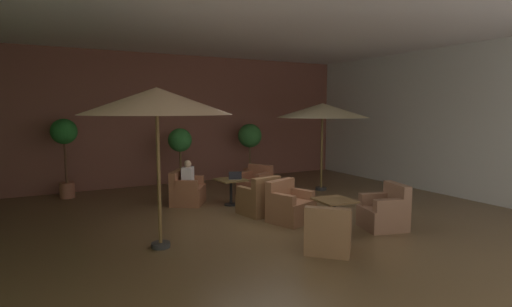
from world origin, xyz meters
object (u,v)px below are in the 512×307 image
at_px(armchair_front_right_north, 289,207).
at_px(patio_umbrella_center_beige, 322,111).
at_px(armchair_front_left_east, 187,192).
at_px(potted_tree_mid_right, 180,149).
at_px(cafe_table_front_left, 231,185).
at_px(armchair_front_left_north, 256,185).
at_px(potted_tree_mid_left, 64,142).
at_px(potted_tree_left_corner, 250,142).
at_px(armchair_front_right_east, 328,234).
at_px(armchair_front_right_south, 385,212).
at_px(iced_drink_cup, 236,177).
at_px(patron_blue_shirt, 188,175).
at_px(armchair_front_left_south, 259,200).
at_px(cafe_table_front_right, 334,207).
at_px(patio_umbrella_tall_red, 157,102).
at_px(open_laptop, 235,177).

distance_m(armchair_front_right_north, patio_umbrella_center_beige, 3.97).
bearing_deg(armchair_front_left_east, potted_tree_mid_right, 77.07).
relative_size(cafe_table_front_left, armchair_front_left_north, 0.72).
xyz_separation_m(patio_umbrella_center_beige, potted_tree_mid_left, (-6.52, 2.36, -0.79)).
bearing_deg(potted_tree_left_corner, armchair_front_right_east, -105.97).
bearing_deg(armchair_front_right_south, iced_drink_cup, 119.46).
bearing_deg(potted_tree_left_corner, patron_blue_shirt, -144.52).
relative_size(cafe_table_front_left, armchair_front_left_south, 0.81).
distance_m(armchair_front_left_north, armchair_front_right_north, 2.46).
distance_m(armchair_front_left_east, iced_drink_cup, 1.28).
distance_m(armchair_front_left_north, armchair_front_left_south, 1.80).
xyz_separation_m(patio_umbrella_center_beige, iced_drink_cup, (-2.96, -0.47, -1.59)).
bearing_deg(cafe_table_front_right, armchair_front_right_north, 109.28).
distance_m(armchair_front_right_south, iced_drink_cup, 3.57).
xyz_separation_m(patio_umbrella_tall_red, patio_umbrella_center_beige, (5.35, 2.53, -0.17)).
distance_m(armchair_front_left_north, iced_drink_cup, 1.12).
distance_m(cafe_table_front_left, potted_tree_left_corner, 3.21).
relative_size(armchair_front_left_north, armchair_front_right_east, 0.96).
bearing_deg(patio_umbrella_center_beige, armchair_front_right_east, -126.42).
relative_size(armchair_front_left_east, patron_blue_shirt, 1.67).
height_order(armchair_front_left_north, armchair_front_left_south, armchair_front_left_south).
distance_m(armchair_front_left_south, patio_umbrella_center_beige, 3.78).
relative_size(armchair_front_right_south, patron_blue_shirt, 1.44).
distance_m(armchair_front_right_north, patio_umbrella_tall_red, 3.50).
relative_size(armchair_front_right_north, patio_umbrella_tall_red, 0.37).
relative_size(armchair_front_left_south, iced_drink_cup, 7.93).
relative_size(patron_blue_shirt, open_laptop, 1.73).
height_order(armchair_front_left_east, patio_umbrella_tall_red, patio_umbrella_tall_red).
bearing_deg(cafe_table_front_right, armchair_front_left_south, 109.32).
height_order(armchair_front_right_east, potted_tree_mid_right, potted_tree_mid_right).
height_order(cafe_table_front_right, potted_tree_mid_right, potted_tree_mid_right).
xyz_separation_m(potted_tree_mid_right, patron_blue_shirt, (-0.34, -1.63, -0.48)).
distance_m(cafe_table_front_left, armchair_front_left_east, 1.11).
bearing_deg(armchair_front_left_south, armchair_front_left_north, 64.23).
bearing_deg(armchair_front_right_north, open_laptop, 101.95).
bearing_deg(potted_tree_left_corner, armchair_front_left_north, -113.56).
xyz_separation_m(cafe_table_front_left, open_laptop, (0.08, -0.08, 0.19)).
bearing_deg(patio_umbrella_tall_red, patron_blue_shirt, 62.53).
bearing_deg(potted_tree_mid_left, patron_blue_shirt, -40.27).
xyz_separation_m(potted_tree_mid_right, iced_drink_cup, (0.65, -2.28, -0.51)).
xyz_separation_m(cafe_table_front_right, armchair_front_right_north, (-0.35, 1.00, -0.17)).
relative_size(armchair_front_right_east, patron_blue_shirt, 1.58).
bearing_deg(patron_blue_shirt, armchair_front_right_north, -61.16).
height_order(cafe_table_front_left, armchair_front_left_east, armchair_front_left_east).
height_order(armchair_front_right_south, potted_tree_mid_left, potted_tree_mid_left).
distance_m(patio_umbrella_center_beige, iced_drink_cup, 3.39).
bearing_deg(potted_tree_left_corner, open_laptop, -124.11).
distance_m(armchair_front_left_east, armchair_front_right_east, 4.35).
bearing_deg(iced_drink_cup, armchair_front_right_east, -90.36).
relative_size(armchair_front_left_east, armchair_front_right_north, 1.08).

